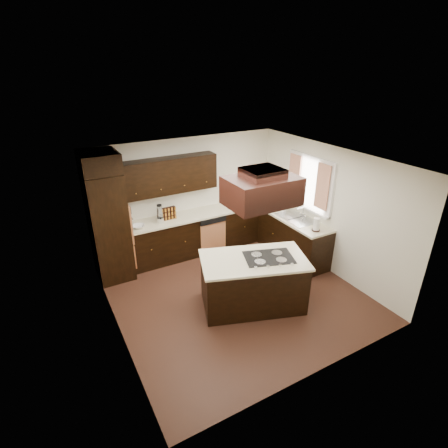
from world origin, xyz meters
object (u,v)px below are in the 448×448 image
at_px(oven_column, 109,227).
at_px(range_hood, 262,191).
at_px(spice_rack, 168,213).
at_px(island, 253,283).

relative_size(oven_column, range_hood, 2.02).
relative_size(range_hood, spice_rack, 3.35).
xyz_separation_m(range_hood, spice_rack, (-0.65, 2.35, -1.11)).
bearing_deg(spice_rack, island, -78.00).
bearing_deg(island, range_hood, -73.24).
bearing_deg(oven_column, spice_rack, 4.53).
bearing_deg(range_hood, spice_rack, 105.53).
bearing_deg(oven_column, island, -48.37).
xyz_separation_m(island, range_hood, (-0.01, -0.14, 1.72)).
distance_m(oven_column, spice_rack, 1.23).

